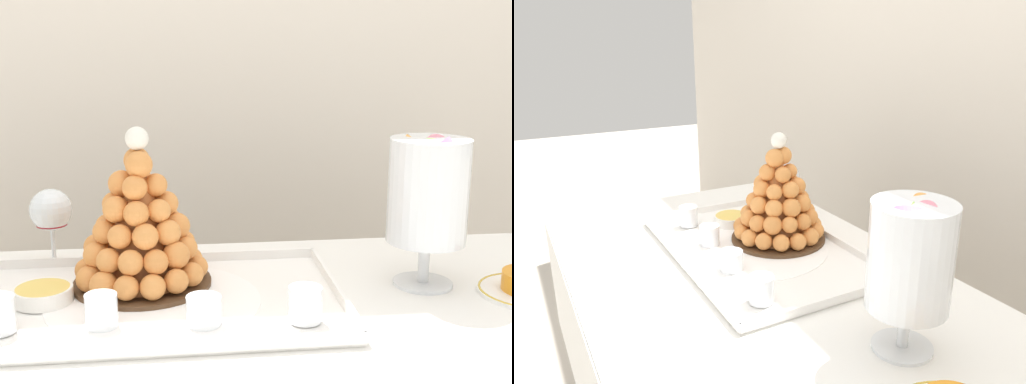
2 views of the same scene
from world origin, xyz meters
TOP-DOWN VIEW (x-y plane):
  - buffet_table at (0.00, 0.00)m, footprint 1.34×0.77m
  - serving_tray at (-0.14, 0.06)m, footprint 0.63×0.40m
  - croquembouche at (-0.16, 0.14)m, footprint 0.25×0.25m
  - dessert_cup_left at (-0.36, -0.04)m, footprint 0.05×0.05m
  - dessert_cup_mid_left at (-0.21, -0.03)m, footprint 0.05×0.05m
  - dessert_cup_centre at (-0.06, -0.05)m, footprint 0.05×0.05m
  - dessert_cup_mid_right at (0.10, -0.05)m, footprint 0.05×0.05m
  - creme_brulee_ramekin at (-0.32, 0.07)m, footprint 0.10×0.10m
  - macaron_goblet at (0.34, 0.09)m, footprint 0.14×0.14m
  - wine_glass at (-0.33, 0.26)m, footprint 0.08×0.08m

SIDE VIEW (x-z plane):
  - buffet_table at x=0.00m, z-range 0.26..1.03m
  - serving_tray at x=-0.14m, z-range 0.76..0.79m
  - creme_brulee_ramekin at x=-0.32m, z-range 0.78..0.80m
  - dessert_cup_centre at x=-0.06m, z-range 0.78..0.82m
  - dessert_cup_mid_left at x=-0.21m, z-range 0.78..0.83m
  - dessert_cup_mid_right at x=0.10m, z-range 0.78..0.83m
  - dessert_cup_left at x=-0.36m, z-range 0.78..0.83m
  - wine_glass at x=-0.33m, z-range 0.80..0.96m
  - croquembouche at x=-0.16m, z-range 0.74..1.03m
  - macaron_goblet at x=0.34m, z-range 0.80..1.08m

